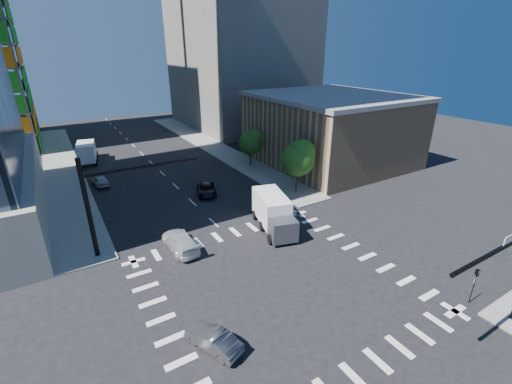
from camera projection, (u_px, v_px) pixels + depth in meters
ground at (278, 284)px, 26.90m from camera, size 160.00×160.00×0.00m
road_markings at (278, 284)px, 26.90m from camera, size 20.00×20.00×0.01m
sidewalk_ne at (212, 146)px, 64.32m from camera, size 5.00×60.00×0.15m
sidewalk_nw at (62, 168)px, 52.38m from camera, size 5.00×60.00×0.15m
commercial_building at (330, 129)px, 54.08m from camera, size 20.50×22.50×10.60m
bg_building_ne at (240, 62)px, 77.61m from camera, size 24.00×30.00×28.00m
signal_mast_nw at (105, 196)px, 29.03m from camera, size 10.20×0.40×9.00m
tree_south at (299, 157)px, 42.04m from camera, size 4.16×4.16×6.82m
tree_north at (252, 141)px, 51.90m from camera, size 3.54×3.52×5.78m
no_parking_sign at (473, 287)px, 24.39m from camera, size 0.30×0.06×2.20m
car_nb_far at (206, 189)px, 43.09m from camera, size 3.54×5.15×1.31m
car_sb_near at (180, 241)px, 31.31m from camera, size 2.32×5.49×1.58m
car_sb_mid at (100, 181)px, 45.83m from camera, size 2.04×4.22×1.39m
car_sb_cross at (213, 340)px, 20.96m from camera, size 2.77×4.12×1.28m
box_truck_near at (275, 216)px, 34.30m from camera, size 4.44×7.09×3.45m
box_truck_far at (87, 153)px, 55.15m from camera, size 3.71×6.69×3.32m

